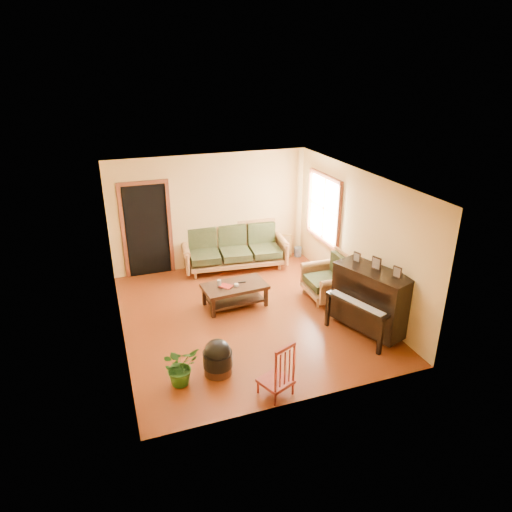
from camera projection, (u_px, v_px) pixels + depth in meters
name	position (u px, v px, depth m)	size (l,w,h in m)	color
floor	(247.00, 315.00, 8.61)	(5.00, 5.00, 0.00)	#5D220C
doorway	(147.00, 231.00, 9.91)	(1.08, 0.16, 2.05)	black
window	(324.00, 208.00, 9.83)	(0.12, 1.36, 1.46)	white
sofa	(235.00, 248.00, 10.40)	(2.33, 0.98, 1.00)	#A86F3D
coffee_table	(235.00, 295.00, 8.88)	(1.22, 0.66, 0.44)	black
armchair	(326.00, 277.00, 9.08)	(0.89, 0.93, 0.93)	#A86F3D
piano	(371.00, 301.00, 7.90)	(0.79, 1.33, 1.18)	black
footstool	(218.00, 361.00, 6.94)	(0.45, 0.45, 0.43)	black
red_chair	(276.00, 368.00, 6.41)	(0.41, 0.45, 0.88)	maroon
leaning_frame	(282.00, 245.00, 11.11)	(0.44, 0.10, 0.59)	#AF873A
ceramic_crock	(298.00, 252.00, 11.19)	(0.18, 0.18, 0.23)	#315694
potted_plant	(180.00, 366.00, 6.69)	(0.54, 0.47, 0.60)	#225217
book	(223.00, 288.00, 8.65)	(0.18, 0.24, 0.02)	maroon
candle	(219.00, 283.00, 8.73)	(0.07, 0.07, 0.13)	silver
glass_jar	(236.00, 285.00, 8.74)	(0.08, 0.08, 0.05)	silver
remote	(242.00, 282.00, 8.89)	(0.15, 0.04, 0.02)	black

